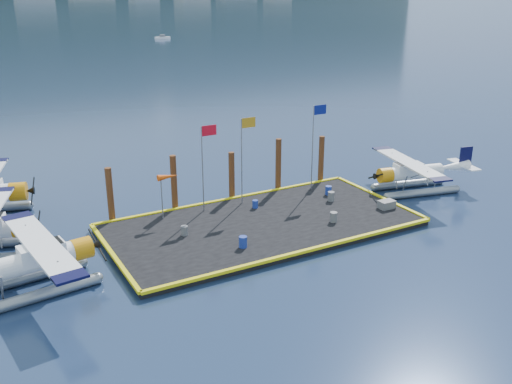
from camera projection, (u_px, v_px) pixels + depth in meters
ground at (262, 228)px, 37.80m from camera, size 4000.00×4000.00×0.00m
dock at (262, 225)px, 37.74m from camera, size 20.00×10.00×0.40m
dock_bumpers at (262, 221)px, 37.64m from camera, size 20.25×10.25×0.18m
seaplane_a at (35, 264)px, 29.55m from camera, size 9.03×9.96×3.52m
seaplane_d at (412, 175)px, 43.90m from camera, size 8.57×9.31×3.30m
drum_0 at (184, 231)px, 35.64m from camera, size 0.44×0.44×0.61m
drum_1 at (334, 217)px, 37.65m from camera, size 0.48×0.48×0.68m
drum_2 at (331, 196)px, 41.36m from camera, size 0.49×0.49×0.68m
drum_3 at (243, 242)px, 33.98m from camera, size 0.49×0.49×0.69m
drum_4 at (328, 190)px, 42.61m from camera, size 0.47×0.47×0.66m
drum_5 at (255, 204)px, 40.07m from camera, size 0.40×0.40×0.56m
crate at (387, 204)px, 40.00m from camera, size 1.12×0.74×0.56m
flagpole_red at (205, 155)px, 38.38m from camera, size 1.14×0.08×6.00m
flagpole_yellow at (244, 148)px, 39.71m from camera, size 1.14×0.08×6.20m
flagpole_blue at (315, 135)px, 42.40m from camera, size 1.14×0.08×6.50m
windsock at (168, 178)px, 37.53m from camera, size 1.40×0.44×3.12m
piling_0 at (110, 197)px, 37.67m from camera, size 0.44×0.44×4.00m
piling_1 at (174, 184)px, 39.69m from camera, size 0.44×0.44×4.20m
piling_2 at (232, 177)px, 41.82m from camera, size 0.44×0.44×3.80m
piling_3 at (278, 166)px, 43.57m from camera, size 0.44×0.44×4.30m
piling_4 at (321, 161)px, 45.45m from camera, size 0.44×0.44×4.00m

